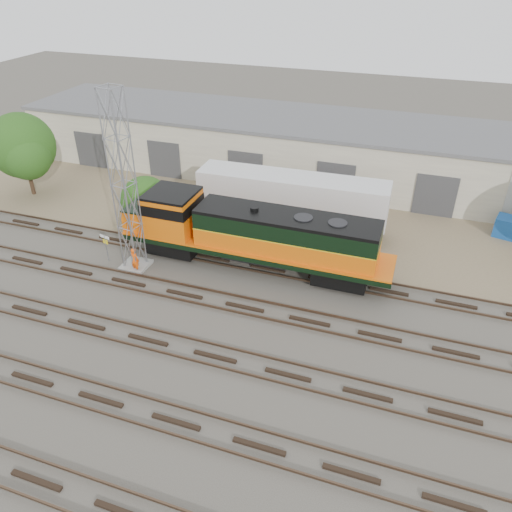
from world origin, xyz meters
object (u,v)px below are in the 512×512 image
(locomotive, at_px, (250,234))
(worker, at_px, (135,260))
(signal_tower, at_px, (124,188))
(semi_trailer, at_px, (296,197))

(locomotive, relative_size, worker, 10.21)
(signal_tower, height_order, worker, signal_tower)
(semi_trailer, bearing_deg, worker, -134.59)
(worker, xyz_separation_m, semi_trailer, (8.45, 9.11, 1.83))
(worker, relative_size, semi_trailer, 0.13)
(worker, height_order, semi_trailer, semi_trailer)
(locomotive, bearing_deg, worker, -155.97)
(locomotive, xyz_separation_m, signal_tower, (-7.31, -2.58, 3.30))
(signal_tower, distance_m, semi_trailer, 12.66)
(signal_tower, relative_size, semi_trailer, 0.84)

